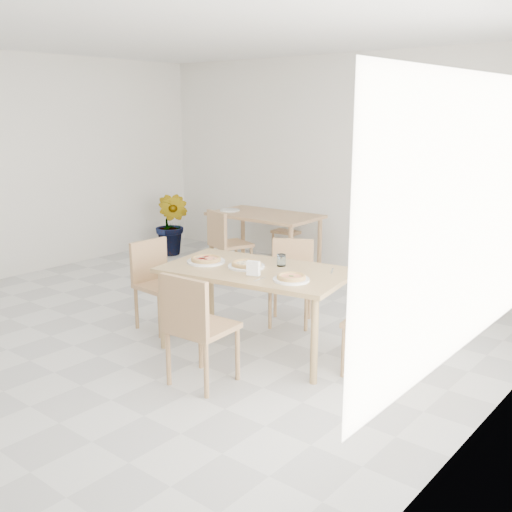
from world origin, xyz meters
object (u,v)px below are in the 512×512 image
Objects in this scene: chair_east at (385,317)px; plate_empty at (230,210)px; napkin_holder at (253,269)px; chair_back_s at (225,240)px; chair_west at (157,278)px; pizza_pepperoni at (206,259)px; chair_back_n at (292,226)px; second_table at (265,220)px; plate_pepperoni at (206,262)px; potted_plant at (172,224)px; plate_margherita at (291,280)px; chair_south at (195,322)px; pizza_mushroom at (246,264)px; pizza_margherita at (291,277)px; tumbler_b at (282,261)px; plate_mushroom at (246,266)px; main_table at (256,277)px; tumbler_a at (281,260)px; chair_north at (291,275)px.

chair_east is 3.87m from plate_empty.
napkin_holder and chair_back_s have the same top height.
chair_west is 2.66× the size of pizza_pepperoni.
plate_empty is at bearing 127.56° from pizza_pepperoni.
pizza_pepperoni is 3.38m from chair_back_n.
napkin_holder is 3.32m from plate_empty.
napkin_holder reaches higher than plate_empty.
second_table is 0.76m from chair_back_n.
plate_pepperoni is 0.37× the size of potted_plant.
pizza_pepperoni is at bearing -52.44° from plate_empty.
second_table is at bearing 132.47° from plate_margherita.
pizza_pepperoni is 0.37× the size of chair_back_s.
plate_margherita is at bearing -57.42° from chair_back_n.
chair_south reaches higher than chair_west.
plate_empty is (-2.12, 2.14, -0.02)m from pizza_mushroom.
pizza_margherita is 0.95m from pizza_pepperoni.
tumbler_b is at bearing -93.50° from chair_south.
potted_plant reaches higher than chair_west.
chair_south reaches higher than plate_mushroom.
plate_margherita is 0.57m from pizza_mushroom.
pizza_margherita is (0.95, 0.01, 0.02)m from plate_pepperoni.
chair_west reaches higher than second_table.
napkin_holder is at bearing -8.14° from pizza_pepperoni.
pizza_mushroom reaches higher than main_table.
chair_south is at bearing -92.55° from main_table.
tumbler_a is at bearing 48.35° from plate_mushroom.
chair_south is 1.09× the size of chair_north.
pizza_pepperoni is 0.35× the size of potted_plant.
chair_east is 4.72m from potted_plant.
plate_empty is (-2.36, 2.34, -0.05)m from napkin_holder.
pizza_margherita is 3.83m from chair_back_n.
second_table is at bearing 117.09° from pizza_pepperoni.
chair_back_n is (-1.89, 3.85, -0.06)m from chair_south.
pizza_pepperoni is 2.44× the size of napkin_holder.
napkin_holder is at bearing -55.18° from second_table.
pizza_mushroom is at bearing -178.83° from main_table.
plate_mushroom is 3.09× the size of tumbler_a.
chair_east reaches higher than plate_empty.
chair_east is 10.11× the size of tumbler_b.
pizza_margherita is at bearing -39.86° from plate_empty.
pizza_pepperoni is at bearing -148.91° from tumbler_b.
pizza_margherita is 3.21m from second_table.
chair_west reaches higher than tumbler_b.
tumbler_b is 0.11× the size of chair_back_n.
plate_margherita is at bearing -43.15° from tumbler_a.
plate_mushroom is (-0.21, 0.85, 0.23)m from chair_south.
plate_pepperoni is at bearing 145.56° from chair_back_s.
plate_mushroom is (-0.56, 0.09, 0.00)m from plate_margherita.
chair_west reaches higher than pizza_mushroom.
tumbler_b reaches higher than plate_mushroom.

